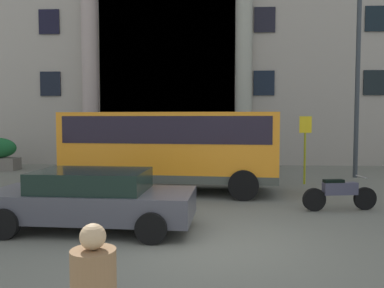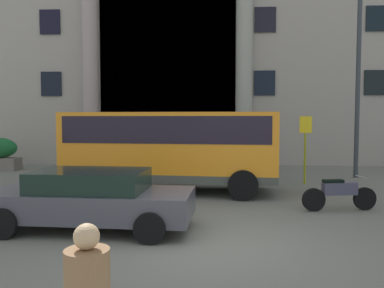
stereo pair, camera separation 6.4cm
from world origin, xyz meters
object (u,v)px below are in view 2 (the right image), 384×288
Objects in this scene: hedge_planter_far_west at (241,158)px; motorcycle_far_end at (338,193)px; orange_minibus at (171,144)px; bus_stop_sign at (305,142)px; white_taxi_kerbside at (91,198)px; hedge_planter_west at (93,156)px; lamppost_plaza_centre at (359,51)px.

hedge_planter_far_west reaches higher than motorcycle_far_end.
orange_minibus is 5.04m from bus_stop_sign.
hedge_planter_far_west is at bearing 121.45° from bus_stop_sign.
motorcycle_far_end is (5.92, 2.01, -0.22)m from white_taxi_kerbside.
hedge_planter_west reaches higher than white_taxi_kerbside.
hedge_planter_west is at bearing 109.95° from white_taxi_kerbside.
hedge_planter_west is 11.73m from motorcycle_far_end.
white_taxi_kerbside is (-1.30, -4.56, -0.89)m from orange_minibus.
orange_minibus reaches higher than motorcycle_far_end.
white_taxi_kerbside is at bearing -134.17° from bus_stop_sign.
white_taxi_kerbside is 6.25m from motorcycle_far_end.
lamppost_plaza_centre is at bearing 58.37° from motorcycle_far_end.
hedge_planter_west is at bearing 171.15° from lamppost_plaza_centre.
hedge_planter_far_west is at bearing 160.95° from lamppost_plaza_centre.
hedge_planter_far_west is (-2.07, 3.38, -0.90)m from bus_stop_sign.
hedge_planter_far_west is 0.22× the size of lamppost_plaza_centre.
white_taxi_kerbside is at bearing -73.84° from hedge_planter_west.
motorcycle_far_end is at bearing -91.86° from bus_stop_sign.
bus_stop_sign is 4.36m from motorcycle_far_end.
lamppost_plaza_centre is (2.49, 1.81, 3.54)m from bus_stop_sign.
bus_stop_sign reaches higher than motorcycle_far_end.
hedge_planter_far_west reaches higher than white_taxi_kerbside.
orange_minibus is 8.77m from lamppost_plaza_centre.
orange_minibus is 3.54× the size of motorcycle_far_end.
lamppost_plaza_centre reaches higher than hedge_planter_west.
hedge_planter_west reaches higher than motorcycle_far_end.
lamppost_plaza_centre is at bearing 31.66° from orange_minibus.
white_taxi_kerbside is (-3.99, -9.61, 0.04)m from hedge_planter_far_west.
orange_minibus is at bearing 77.84° from white_taxi_kerbside.
hedge_planter_far_west is at bearing -1.69° from hedge_planter_west.
motorcycle_far_end is (-0.14, -4.22, -1.09)m from bus_stop_sign.
motorcycle_far_end is at bearing 22.57° from white_taxi_kerbside.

